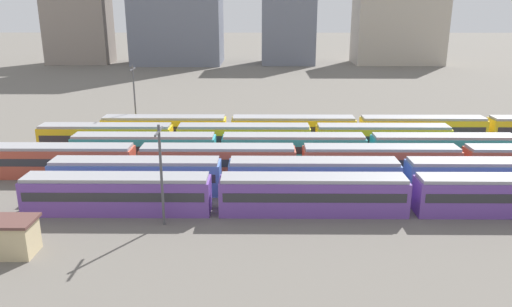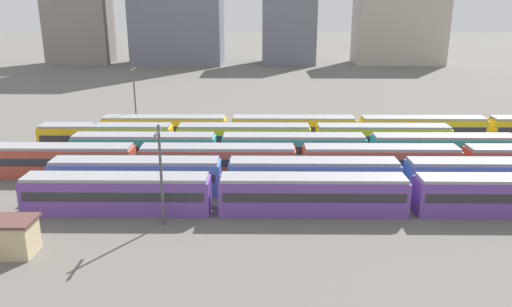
{
  "view_description": "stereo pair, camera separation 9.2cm",
  "coord_description": "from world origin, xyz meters",
  "views": [
    {
      "loc": [
        11.37,
        -44.34,
        19.46
      ],
      "look_at": [
        10.85,
        13.0,
        2.04
      ],
      "focal_mm": 34.65,
      "sensor_mm": 36.0,
      "label": 1
    },
    {
      "loc": [
        11.46,
        -44.34,
        19.46
      ],
      "look_at": [
        10.85,
        13.0,
        2.04
      ],
      "focal_mm": 34.65,
      "sensor_mm": 36.0,
      "label": 2
    }
  ],
  "objects": [
    {
      "name": "train_track_2",
      "position": [
        34.79,
        10.4,
        1.9
      ],
      "size": [
        112.5,
        3.06,
        3.75
      ],
      "color": "#BC4C38",
      "rests_on": "ground_plane"
    },
    {
      "name": "signal_hut",
      "position": [
        -8.41,
        -8.57,
        1.55
      ],
      "size": [
        3.6,
        3.0,
        3.04
      ],
      "color": "#C6B284",
      "rests_on": "ground_plane"
    },
    {
      "name": "ground_plane",
      "position": [
        0.0,
        13.0,
        0.0
      ],
      "size": [
        600.0,
        600.0,
        0.0
      ],
      "primitive_type": "plane",
      "color": "#666059"
    },
    {
      "name": "train_track_0",
      "position": [
        25.91,
        0.0,
        1.9
      ],
      "size": [
        74.7,
        3.06,
        3.75
      ],
      "color": "#6B429E",
      "rests_on": "ground_plane"
    },
    {
      "name": "train_track_1",
      "position": [
        26.49,
        5.2,
        1.9
      ],
      "size": [
        74.7,
        3.06,
        3.75
      ],
      "color": "#4C70BC",
      "rests_on": "ground_plane"
    },
    {
      "name": "train_track_5",
      "position": [
        44.54,
        26.0,
        1.9
      ],
      "size": [
        112.5,
        3.06,
        3.75
      ],
      "color": "yellow",
      "rests_on": "ground_plane"
    },
    {
      "name": "catenary_pole_1",
      "position": [
        -7.53,
        28.78,
        5.97
      ],
      "size": [
        0.24,
        3.2,
        10.82
      ],
      "color": "#4C4C51",
      "rests_on": "ground_plane"
    },
    {
      "name": "train_track_4",
      "position": [
        9.13,
        20.8,
        1.9
      ],
      "size": [
        55.8,
        3.06,
        3.75
      ],
      "color": "yellow",
      "rests_on": "ground_plane"
    },
    {
      "name": "catenary_pole_2",
      "position": [
        2.54,
        -2.84,
        5.26
      ],
      "size": [
        0.24,
        3.2,
        9.44
      ],
      "color": "#4C4C51",
      "rests_on": "ground_plane"
    },
    {
      "name": "distant_building_3",
      "position": [
        57.26,
        125.55,
        15.11
      ],
      "size": [
        28.8,
        15.56,
        30.22
      ],
      "primitive_type": "cube",
      "color": "#B2A899",
      "rests_on": "ground_plane"
    },
    {
      "name": "distant_building_2",
      "position": [
        20.51,
        125.55,
        14.72
      ],
      "size": [
        17.44,
        16.42,
        29.44
      ],
      "primitive_type": "cube",
      "color": "slate",
      "rests_on": "ground_plane"
    },
    {
      "name": "distant_building_0",
      "position": [
        -49.69,
        125.55,
        14.4
      ],
      "size": [
        20.62,
        12.12,
        28.8
      ],
      "primitive_type": "cube",
      "color": "gray",
      "rests_on": "ground_plane"
    },
    {
      "name": "train_track_3",
      "position": [
        15.57,
        15.6,
        1.9
      ],
      "size": [
        55.8,
        3.06,
        3.75
      ],
      "color": "teal",
      "rests_on": "ground_plane"
    }
  ]
}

